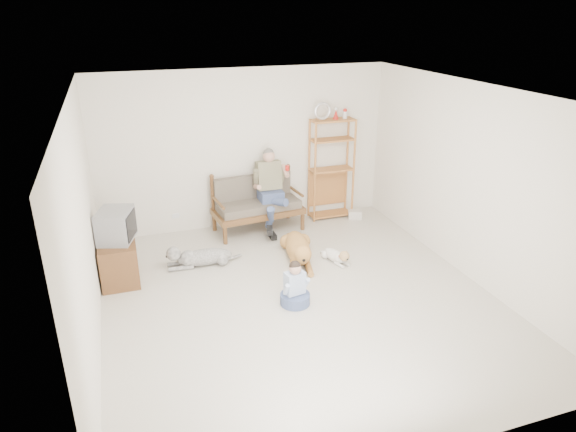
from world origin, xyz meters
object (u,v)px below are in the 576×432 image
object	(u,v)px
loveseat	(257,202)
tv_stand	(118,259)
golden_retriever	(299,249)
etagere	(331,168)

from	to	relation	value
loveseat	tv_stand	size ratio (longest dim) A/B	1.73
tv_stand	golden_retriever	bearing A→B (deg)	-6.31
loveseat	etagere	bearing A→B (deg)	-1.05
loveseat	tv_stand	world-z (taller)	loveseat
loveseat	golden_retriever	size ratio (longest dim) A/B	1.07
tv_stand	golden_retriever	size ratio (longest dim) A/B	0.62
golden_retriever	tv_stand	bearing A→B (deg)	-174.39
tv_stand	loveseat	bearing A→B (deg)	24.86
etagere	golden_retriever	size ratio (longest dim) A/B	1.44
loveseat	etagere	distance (m)	1.49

